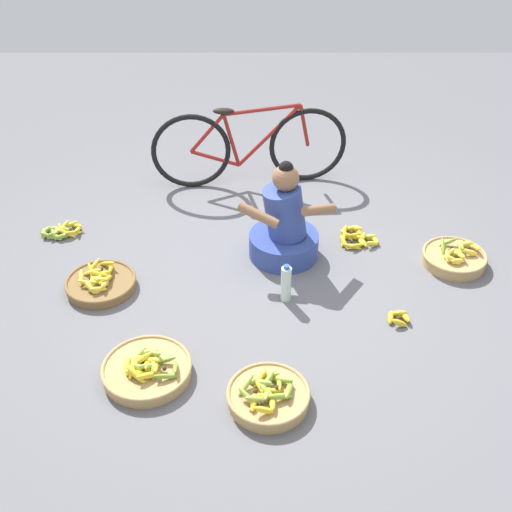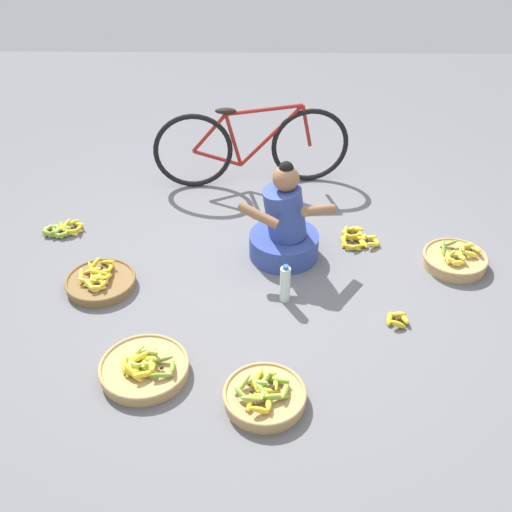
# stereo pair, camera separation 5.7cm
# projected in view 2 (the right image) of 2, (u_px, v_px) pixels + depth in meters

# --- Properties ---
(ground_plane) EXTENTS (10.00, 10.00, 0.00)m
(ground_plane) POSITION_uv_depth(u_px,v_px,m) (256.00, 279.00, 4.54)
(ground_plane) COLOR slate
(vendor_woman_front) EXTENTS (0.72, 0.52, 0.79)m
(vendor_woman_front) POSITION_uv_depth(u_px,v_px,m) (285.00, 227.00, 4.63)
(vendor_woman_front) COLOR #334793
(vendor_woman_front) RESTS_ON ground
(bicycle_leaning) EXTENTS (1.70, 0.25, 0.73)m
(bicycle_leaning) POSITION_uv_depth(u_px,v_px,m) (252.00, 147.00, 5.46)
(bicycle_leaning) COLOR black
(bicycle_leaning) RESTS_ON ground
(banana_basket_front_center) EXTENTS (0.48, 0.48, 0.16)m
(banana_basket_front_center) POSITION_uv_depth(u_px,v_px,m) (265.00, 396.00, 3.58)
(banana_basket_front_center) COLOR tan
(banana_basket_front_center) RESTS_ON ground
(banana_basket_back_left) EXTENTS (0.50, 0.50, 0.14)m
(banana_basket_back_left) POSITION_uv_depth(u_px,v_px,m) (100.00, 281.00, 4.44)
(banana_basket_back_left) COLOR brown
(banana_basket_back_left) RESTS_ON ground
(banana_basket_near_bicycle) EXTENTS (0.54, 0.54, 0.15)m
(banana_basket_near_bicycle) POSITION_uv_depth(u_px,v_px,m) (144.00, 368.00, 3.76)
(banana_basket_near_bicycle) COLOR tan
(banana_basket_near_bicycle) RESTS_ON ground
(banana_basket_back_center) EXTENTS (0.47, 0.47, 0.16)m
(banana_basket_back_center) POSITION_uv_depth(u_px,v_px,m) (455.00, 259.00, 4.64)
(banana_basket_back_center) COLOR tan
(banana_basket_back_center) RESTS_ON ground
(loose_bananas_back_right) EXTENTS (0.32, 0.33, 0.09)m
(loose_bananas_back_right) POSITION_uv_depth(u_px,v_px,m) (357.00, 238.00, 4.91)
(loose_bananas_back_right) COLOR gold
(loose_bananas_back_right) RESTS_ON ground
(loose_bananas_front_left) EXTENTS (0.16, 0.15, 0.08)m
(loose_bananas_front_left) POSITION_uv_depth(u_px,v_px,m) (397.00, 319.00, 4.14)
(loose_bananas_front_left) COLOR gold
(loose_bananas_front_left) RESTS_ON ground
(loose_bananas_mid_left) EXTENTS (0.35, 0.26, 0.09)m
(loose_bananas_mid_left) POSITION_uv_depth(u_px,v_px,m) (62.00, 230.00, 5.00)
(loose_bananas_mid_left) COLOR yellow
(loose_bananas_mid_left) RESTS_ON ground
(water_bottle) EXTENTS (0.07, 0.07, 0.29)m
(water_bottle) POSITION_uv_depth(u_px,v_px,m) (285.00, 284.00, 4.27)
(water_bottle) COLOR silver
(water_bottle) RESTS_ON ground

